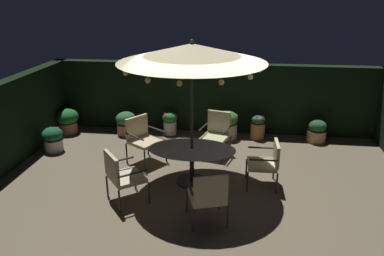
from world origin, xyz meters
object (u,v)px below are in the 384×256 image
Objects in this scene: potted_plant_right_far at (258,127)px; potted_plant_left_near at (317,131)px; patio_umbrella at (192,53)px; potted_plant_back_center at (67,120)px; patio_chair_northeast at (267,161)px; potted_plant_left_far at (227,124)px; patio_chair_south at (121,174)px; potted_plant_front_corner at (170,122)px; potted_plant_back_left at (126,123)px; patio_dining_table at (192,156)px; potted_plant_back_right at (53,139)px; patio_chair_north at (208,194)px; patio_chair_southeast at (143,136)px; patio_chair_east at (216,132)px.

potted_plant_right_far reaches higher than potted_plant_left_near.
patio_umbrella is 4.81m from potted_plant_back_center.
patio_chair_northeast reaches higher than potted_plant_left_far.
potted_plant_left_near is (3.95, 3.40, -0.27)m from patio_chair_south.
patio_chair_south reaches higher than potted_plant_back_center.
potted_plant_right_far is at bearing -0.74° from potted_plant_front_corner.
patio_chair_northeast is 1.48× the size of potted_plant_back_left.
potted_plant_left_near is (2.82, 2.49, -0.28)m from patio_dining_table.
potted_plant_back_right is (-2.29, 2.01, -0.24)m from patio_chair_south.
patio_umbrella is 4.39m from potted_plant_left_near.
potted_plant_left_near is (2.82, 2.49, -2.26)m from patio_umbrella.
patio_chair_south is 1.53× the size of potted_plant_right_far.
patio_umbrella is 2.48m from patio_chair_north.
potted_plant_back_right is (-2.52, -1.45, -0.03)m from potted_plant_front_corner.
patio_chair_southeast is 2.42m from potted_plant_left_far.
potted_plant_left_far is at bearing 62.69° from patio_chair_south.
patio_umbrella is 4.24m from potted_plant_back_right.
potted_plant_left_near is (1.45, -0.03, -0.04)m from potted_plant_right_far.
potted_plant_left_far is at bearing 78.46° from patio_chair_east.
potted_plant_front_corner is 0.97× the size of potted_plant_right_far.
potted_plant_left_far is (-0.85, 2.42, -0.16)m from patio_chair_northeast.
potted_plant_back_center is 1.04× the size of potted_plant_right_far.
potted_plant_back_left is at bearing 118.54° from patio_chair_southeast.
patio_dining_table is 3.16m from potted_plant_back_left.
patio_chair_northeast is 4.99m from potted_plant_back_right.
potted_plant_left_near is (3.73, -0.06, -0.05)m from potted_plant_front_corner.
patio_dining_table is 1.89× the size of patio_chair_northeast.
patio_chair_north is at bearing -71.05° from potted_plant_front_corner.
potted_plant_front_corner is (-2.35, 2.52, -0.19)m from patio_chair_northeast.
patio_chair_east is at bearing -131.32° from potted_plant_right_far.
patio_umbrella reaches higher than patio_chair_northeast.
patio_chair_northeast is at bearing -16.83° from patio_chair_southeast.
potted_plant_back_center is 1.57m from potted_plant_back_left.
potted_plant_left_far is at bearing -174.80° from potted_plant_right_far.
patio_chair_southeast is 1.74m from patio_chair_south.
potted_plant_right_far is at bearing 5.20° from potted_plant_left_far.
patio_chair_northeast is at bearing 1.44° from patio_dining_table.
potted_plant_left_near is at bearing -1.20° from potted_plant_right_far.
potted_plant_back_right is (-3.43, 1.11, -0.26)m from patio_dining_table.
patio_chair_north reaches higher than patio_chair_northeast.
patio_chair_east is 3.83m from potted_plant_back_right.
potted_plant_back_left reaches higher than potted_plant_left_near.
potted_plant_back_right is (-4.87, 1.07, -0.22)m from patio_chair_northeast.
patio_umbrella reaches higher than potted_plant_back_right.
patio_chair_northeast is at bearing -88.19° from potted_plant_right_far.
patio_dining_table is 2.88m from potted_plant_right_far.
potted_plant_back_center is 0.91× the size of potted_plant_left_far.
patio_chair_northeast is at bearing -52.28° from patio_chair_east.
patio_chair_northeast reaches higher than potted_plant_back_right.
patio_dining_table is 1.81× the size of patio_chair_north.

